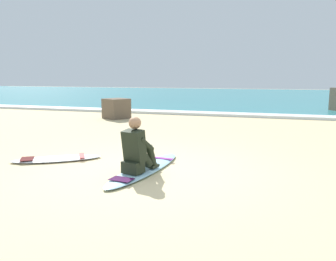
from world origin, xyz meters
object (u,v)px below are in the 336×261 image
object	(u,v)px
surfer_seated	(137,151)
surfboard_spare_near	(57,159)
surfboard_main	(145,169)
shoreline_rock	(116,109)

from	to	relation	value
surfer_seated	surfboard_spare_near	world-z (taller)	surfer_seated
surfboard_spare_near	surfer_seated	bearing A→B (deg)	-13.10
surfboard_main	surfer_seated	world-z (taller)	surfer_seated
surfer_seated	surfboard_spare_near	xyz separation A→B (m)	(-1.95, 0.45, -0.40)
surfboard_spare_near	shoreline_rock	world-z (taller)	shoreline_rock
surfer_seated	shoreline_rock	bearing A→B (deg)	118.95
surfboard_main	shoreline_rock	xyz separation A→B (m)	(-3.90, 6.70, 0.36)
surfer_seated	shoreline_rock	xyz separation A→B (m)	(-3.88, 7.01, -0.04)
surfboard_main	surfer_seated	distance (m)	0.51
surfboard_spare_near	shoreline_rock	xyz separation A→B (m)	(-1.92, 6.55, 0.36)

